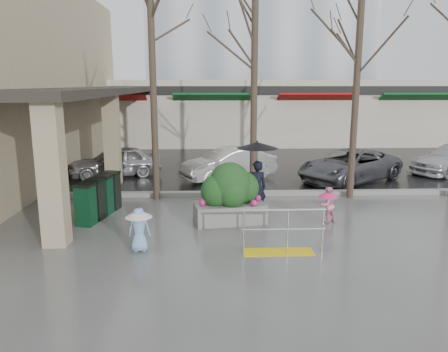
{
  "coord_description": "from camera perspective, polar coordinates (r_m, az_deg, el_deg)",
  "views": [
    {
      "loc": [
        -0.3,
        -10.53,
        3.76
      ],
      "look_at": [
        0.15,
        1.13,
        1.3
      ],
      "focal_mm": 35.0,
      "sensor_mm": 36.0,
      "label": 1
    }
  ],
  "objects": [
    {
      "name": "tree_mideast",
      "position": [
        14.96,
        17.19,
        15.61
      ],
      "size": [
        3.2,
        3.2,
        6.5
      ],
      "color": "#382B21",
      "rests_on": "ground"
    },
    {
      "name": "pillar_front",
      "position": [
        10.84,
        -21.55,
        0.38
      ],
      "size": [
        0.55,
        0.55,
        3.5
      ],
      "primitive_type": "cube",
      "color": "tan",
      "rests_on": "ground"
    },
    {
      "name": "news_boxes",
      "position": [
        13.06,
        -15.97,
        -2.65
      ],
      "size": [
        0.92,
        2.13,
        1.16
      ],
      "rotation": [
        0.0,
        0.0,
        -0.22
      ],
      "color": "#0D3C21",
      "rests_on": "ground"
    },
    {
      "name": "pillar_back",
      "position": [
        17.03,
        -14.42,
        4.76
      ],
      "size": [
        0.55,
        0.55,
        3.5
      ],
      "primitive_type": "cube",
      "color": "tan",
      "rests_on": "ground"
    },
    {
      "name": "car_b",
      "position": [
        17.48,
        0.63,
        1.59
      ],
      "size": [
        4.02,
        2.89,
        1.26
      ],
      "primitive_type": "imported",
      "rotation": [
        0.0,
        0.0,
        -1.11
      ],
      "color": "silver",
      "rests_on": "ground"
    },
    {
      "name": "handrail",
      "position": [
        10.06,
        7.5,
        -7.87
      ],
      "size": [
        1.9,
        0.5,
        1.03
      ],
      "color": "yellow",
      "rests_on": "ground"
    },
    {
      "name": "car_a",
      "position": [
        18.58,
        -13.99,
        1.86
      ],
      "size": [
        3.98,
        2.54,
        1.26
      ],
      "primitive_type": "imported",
      "rotation": [
        0.0,
        0.0,
        -1.26
      ],
      "color": "#A4A5A9",
      "rests_on": "ground"
    },
    {
      "name": "street_asphalt",
      "position": [
        32.74,
        -1.65,
        5.33
      ],
      "size": [
        120.0,
        36.0,
        0.01
      ],
      "primitive_type": "cube",
      "color": "black",
      "rests_on": "ground"
    },
    {
      "name": "child_pink",
      "position": [
        12.37,
        13.38,
        -3.35
      ],
      "size": [
        0.6,
        0.56,
        1.01
      ],
      "rotation": [
        0.0,
        0.0,
        3.57
      ],
      "color": "#FF9BC2",
      "rests_on": "ground"
    },
    {
      "name": "ground",
      "position": [
        11.18,
        -0.54,
        -7.75
      ],
      "size": [
        120.0,
        120.0,
        0.0
      ],
      "primitive_type": "plane",
      "color": "#51514F",
      "rests_on": "ground"
    },
    {
      "name": "tree_west",
      "position": [
        14.29,
        -9.43,
        17.07
      ],
      "size": [
        3.2,
        3.2,
        6.8
      ],
      "color": "#382B21",
      "rests_on": "ground"
    },
    {
      "name": "canopy_slab",
      "position": [
        19.07,
        -16.14,
        11.05
      ],
      "size": [
        2.8,
        18.0,
        0.25
      ],
      "primitive_type": "cube",
      "color": "#2D2823",
      "rests_on": "pillar_front"
    },
    {
      "name": "planter",
      "position": [
        12.02,
        0.8,
        -2.34
      ],
      "size": [
        2.06,
        1.27,
        1.68
      ],
      "rotation": [
        0.0,
        0.0,
        0.17
      ],
      "color": "slate",
      "rests_on": "ground"
    },
    {
      "name": "tree_midwest",
      "position": [
        14.28,
        4.04,
        17.8
      ],
      "size": [
        3.2,
        3.2,
        7.0
      ],
      "color": "#382B21",
      "rests_on": "ground"
    },
    {
      "name": "curb",
      "position": [
        14.99,
        -0.98,
        -2.32
      ],
      "size": [
        120.0,
        0.3,
        0.15
      ],
      "primitive_type": "cube",
      "color": "gray",
      "rests_on": "ground"
    },
    {
      "name": "storefront_row",
      "position": [
        28.64,
        2.47,
        8.41
      ],
      "size": [
        34.0,
        6.74,
        4.0
      ],
      "color": "beige",
      "rests_on": "ground"
    },
    {
      "name": "car_c",
      "position": [
        17.8,
        16.08,
        1.31
      ],
      "size": [
        4.92,
        4.29,
        1.26
      ],
      "primitive_type": "imported",
      "rotation": [
        0.0,
        0.0,
        -0.97
      ],
      "color": "#55575C",
      "rests_on": "ground"
    },
    {
      "name": "child_blue",
      "position": [
        10.17,
        -11.03,
        -6.28
      ],
      "size": [
        0.62,
        0.62,
        1.03
      ],
      "rotation": [
        0.0,
        0.0,
        3.17
      ],
      "color": "#7FB1E3",
      "rests_on": "ground"
    },
    {
      "name": "woman",
      "position": [
        12.6,
        4.31,
        0.73
      ],
      "size": [
        1.2,
        1.2,
        2.2
      ],
      "rotation": [
        0.0,
        0.0,
        3.34
      ],
      "color": "black",
      "rests_on": "ground"
    }
  ]
}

